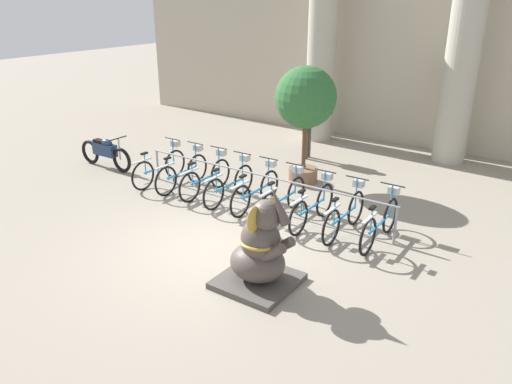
% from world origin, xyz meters
% --- Properties ---
extents(ground_plane, '(60.00, 60.00, 0.00)m').
position_xyz_m(ground_plane, '(0.00, 0.00, 0.00)').
color(ground_plane, gray).
extents(building_facade, '(20.00, 0.20, 6.00)m').
position_xyz_m(building_facade, '(0.00, 8.60, 3.00)').
color(building_facade, '#B2A893').
rests_on(building_facade, ground_plane).
extents(column_left, '(1.09, 1.09, 5.16)m').
position_xyz_m(column_left, '(-2.05, 7.60, 2.62)').
color(column_left, '#ADA899').
rests_on(column_left, ground_plane).
extents(column_right, '(1.09, 1.09, 5.16)m').
position_xyz_m(column_right, '(2.05, 7.60, 2.62)').
color(column_right, '#ADA899').
rests_on(column_right, ground_plane).
extents(bike_rack, '(6.25, 0.05, 0.77)m').
position_xyz_m(bike_rack, '(-0.50, 1.95, 0.65)').
color(bike_rack, gray).
rests_on(bike_rack, ground_plane).
extents(bicycle_0, '(0.48, 1.81, 1.03)m').
position_xyz_m(bicycle_0, '(-3.32, 1.80, 0.42)').
color(bicycle_0, black).
rests_on(bicycle_0, ground_plane).
extents(bicycle_1, '(0.48, 1.81, 1.03)m').
position_xyz_m(bicycle_1, '(-2.62, 1.84, 0.42)').
color(bicycle_1, black).
rests_on(bicycle_1, ground_plane).
extents(bicycle_2, '(0.48, 1.81, 1.03)m').
position_xyz_m(bicycle_2, '(-1.91, 1.87, 0.42)').
color(bicycle_2, black).
rests_on(bicycle_2, ground_plane).
extents(bicycle_3, '(0.48, 1.81, 1.03)m').
position_xyz_m(bicycle_3, '(-1.20, 1.84, 0.42)').
color(bicycle_3, black).
rests_on(bicycle_3, ground_plane).
extents(bicycle_4, '(0.48, 1.81, 1.03)m').
position_xyz_m(bicycle_4, '(-0.50, 1.86, 0.42)').
color(bicycle_4, black).
rests_on(bicycle_4, ground_plane).
extents(bicycle_5, '(0.48, 1.81, 1.03)m').
position_xyz_m(bicycle_5, '(0.21, 1.84, 0.42)').
color(bicycle_5, black).
rests_on(bicycle_5, ground_plane).
extents(bicycle_6, '(0.48, 1.81, 1.03)m').
position_xyz_m(bicycle_6, '(0.91, 1.82, 0.42)').
color(bicycle_6, black).
rests_on(bicycle_6, ground_plane).
extents(bicycle_7, '(0.48, 1.81, 1.03)m').
position_xyz_m(bicycle_7, '(1.62, 1.81, 0.42)').
color(bicycle_7, black).
rests_on(bicycle_7, ground_plane).
extents(bicycle_8, '(0.48, 1.81, 1.03)m').
position_xyz_m(bicycle_8, '(2.33, 1.84, 0.42)').
color(bicycle_8, black).
rests_on(bicycle_8, ground_plane).
extents(elephant_statue, '(1.19, 1.19, 1.78)m').
position_xyz_m(elephant_statue, '(1.30, -0.65, 0.61)').
color(elephant_statue, '#4C4742').
rests_on(elephant_statue, ground_plane).
extents(motorcycle, '(1.93, 0.55, 0.93)m').
position_xyz_m(motorcycle, '(-5.35, 1.79, 0.45)').
color(motorcycle, black).
rests_on(motorcycle, ground_plane).
extents(person_pedestrian, '(0.24, 0.47, 1.80)m').
position_xyz_m(person_pedestrian, '(-1.33, 5.61, 1.09)').
color(person_pedestrian, brown).
rests_on(person_pedestrian, ground_plane).
extents(potted_tree, '(1.46, 1.46, 2.85)m').
position_xyz_m(potted_tree, '(-0.47, 3.85, 2.01)').
color(potted_tree, brown).
rests_on(potted_tree, ground_plane).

